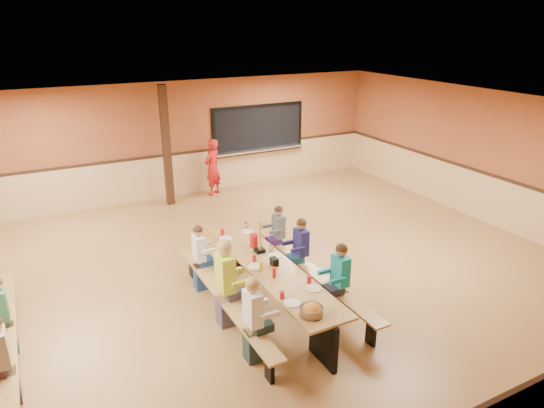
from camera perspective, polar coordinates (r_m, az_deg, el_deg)
ground at (r=9.01m, az=-2.53°, el=-8.53°), size 12.00×12.00×0.00m
room_envelope at (r=8.69m, az=-2.60°, el=-4.56°), size 12.04×10.04×3.02m
kitchen_pass_through at (r=13.77m, az=-1.60°, el=8.53°), size 2.78×0.28×1.38m
structural_post at (r=12.29m, az=-12.31°, el=6.62°), size 0.18×0.18×3.00m
cafeteria_table_main at (r=7.89m, az=-0.13°, el=-8.71°), size 1.91×3.70×0.74m
seated_child_white_left at (r=6.71m, az=-2.25°, el=-13.52°), size 0.39×0.32×1.26m
seated_adult_yellow at (r=7.42m, az=-5.48°, el=-9.32°), size 0.46×0.38×1.40m
seated_child_grey_left at (r=8.46m, az=-8.53°, el=-6.33°), size 0.35×0.29×1.18m
seated_child_teal_right at (r=7.68m, az=7.98°, el=-9.00°), size 0.39×0.32×1.24m
seated_child_navy_right at (r=8.55m, az=3.42°, el=-5.65°), size 0.37×0.30×1.22m
seated_child_char_right at (r=9.21m, az=0.77°, el=-3.75°), size 0.35×0.29×1.17m
seated_child_green_sec at (r=7.80m, az=-29.03°, el=-11.51°), size 0.35×0.28×1.16m
seated_child_tan_sec at (r=6.86m, az=-29.05°, el=-15.90°), size 0.37×0.30×1.21m
standing_woman at (r=12.98m, az=-7.01°, el=4.31°), size 0.66×0.62×1.52m
punch_pitcher at (r=8.40m, az=-2.12°, el=-4.31°), size 0.16×0.16×0.22m
chip_bowl at (r=6.59m, az=4.69°, el=-12.34°), size 0.32×0.32×0.15m
napkin_dispenser at (r=7.78m, az=0.26°, el=-6.80°), size 0.10×0.14×0.13m
condiment_mustard at (r=7.61m, az=-1.30°, el=-7.33°), size 0.06×0.06×0.17m
condiment_ketchup at (r=7.43m, az=0.25°, el=-8.06°), size 0.06×0.06×0.17m
table_paddle at (r=8.18m, az=-1.48°, el=-4.81°), size 0.16×0.16×0.56m
place_settings at (r=7.76m, az=-0.13°, el=-6.98°), size 0.65×3.30×0.11m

